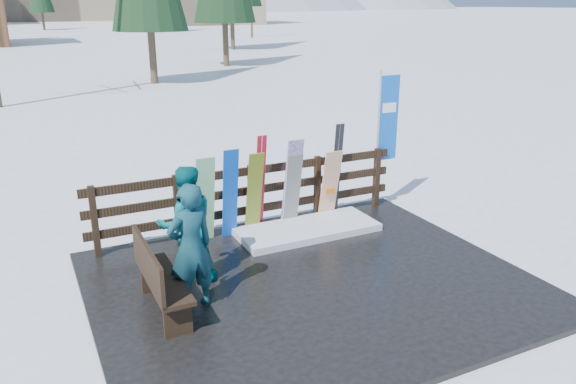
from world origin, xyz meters
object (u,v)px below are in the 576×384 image
snowboard_4 (292,190)px  snowboard_5 (330,185)px  snowboard_2 (254,193)px  rental_flag (386,123)px  snowboard_1 (205,200)px  person_front (191,248)px  snowboard_0 (230,194)px  snowboard_3 (292,183)px  bench (158,277)px  person_back (187,225)px

snowboard_4 → snowboard_5: (0.75, 0.00, -0.01)m
snowboard_2 → rental_flag: (2.82, 0.27, 0.88)m
snowboard_2 → snowboard_4: snowboard_2 is taller
snowboard_1 → person_front: size_ratio=0.88×
snowboard_0 → snowboard_2: (0.43, 0.00, -0.05)m
snowboard_2 → snowboard_3: bearing=0.0°
bench → snowboard_2: size_ratio=1.02×
rental_flag → snowboard_1: bearing=-175.8°
snowboard_2 → snowboard_5: bearing=0.0°
snowboard_4 → person_back: 2.53m
bench → person_front: bearing=-6.8°
person_front → snowboard_1: bearing=-123.4°
person_front → snowboard_4: bearing=-151.6°
rental_flag → person_back: 4.63m
snowboard_4 → snowboard_5: 0.75m
bench → rental_flag: size_ratio=0.58×
bench → snowboard_2: 2.84m
rental_flag → snowboard_4: bearing=-172.7°
snowboard_0 → snowboard_4: bearing=-0.0°
bench → person_front: person_front is taller
rental_flag → person_front: bearing=-153.9°
snowboard_2 → rental_flag: bearing=5.5°
snowboard_0 → snowboard_2: 0.43m
snowboard_0 → snowboard_3: size_ratio=0.96×
snowboard_5 → snowboard_3: bearing=180.0°
rental_flag → person_front: rental_flag is taller
bench → snowboard_2: bearing=41.8°
snowboard_2 → rental_flag: rental_flag is taller
person_back → rental_flag: bearing=-156.0°
rental_flag → snowboard_0: bearing=-175.2°
bench → snowboard_3: (2.82, 1.88, 0.29)m
snowboard_4 → person_front: 3.09m
snowboard_2 → person_front: (-1.68, -1.94, 0.12)m
bench → snowboard_2: snowboard_2 is taller
bench → person_front: (0.43, -0.05, 0.33)m
snowboard_4 → snowboard_0: bearing=180.0°
snowboard_2 → person_front: person_front is taller
bench → snowboard_5: size_ratio=1.12×
rental_flag → person_front: 5.07m
snowboard_5 → rental_flag: (1.35, 0.27, 0.95)m
bench → snowboard_3: 3.40m
person_back → snowboard_4: bearing=-146.6°
snowboard_3 → snowboard_5: bearing=0.0°
rental_flag → bench: bearing=-156.4°
snowboard_0 → rental_flag: (3.25, 0.27, 0.83)m
person_back → snowboard_1: bearing=-113.2°
snowboard_1 → snowboard_0: bearing=0.0°
snowboard_1 → snowboard_4: size_ratio=1.11×
snowboard_0 → snowboard_3: 1.14m
snowboard_2 → snowboard_3: snowboard_3 is taller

